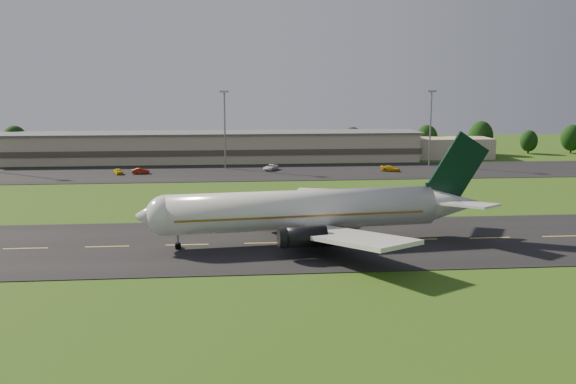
{
  "coord_description": "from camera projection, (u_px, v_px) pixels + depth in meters",
  "views": [
    {
      "loc": [
        6.13,
        -88.27,
        22.75
      ],
      "look_at": [
        14.97,
        8.0,
        6.0
      ],
      "focal_mm": 40.0,
      "sensor_mm": 36.0,
      "label": 1
    }
  ],
  "objects": [
    {
      "name": "light_mast_centre",
      "position": [
        225.0,
        120.0,
        166.72
      ],
      "size": [
        2.4,
        1.2,
        20.35
      ],
      "color": "gray",
      "rests_on": "ground"
    },
    {
      "name": "service_vehicle_b",
      "position": [
        141.0,
        171.0,
        158.58
      ],
      "size": [
        4.4,
        1.9,
        1.41
      ],
      "primitive_type": "imported",
      "rotation": [
        0.0,
        0.0,
        1.67
      ],
      "color": "#98180A",
      "rests_on": "apron"
    },
    {
      "name": "ground",
      "position": [
        187.0,
        245.0,
        89.94
      ],
      "size": [
        360.0,
        360.0,
        0.0
      ],
      "primitive_type": "plane",
      "color": "#274812",
      "rests_on": "ground"
    },
    {
      "name": "light_mast_east",
      "position": [
        431.0,
        119.0,
        171.67
      ],
      "size": [
        2.4,
        1.2,
        20.35
      ],
      "color": "gray",
      "rests_on": "ground"
    },
    {
      "name": "taxiway",
      "position": [
        187.0,
        245.0,
        89.94
      ],
      "size": [
        220.0,
        30.0,
        0.1
      ],
      "primitive_type": "cube",
      "color": "black",
      "rests_on": "ground"
    },
    {
      "name": "airliner",
      "position": [
        308.0,
        211.0,
        90.78
      ],
      "size": [
        51.23,
        41.94,
        15.57
      ],
      "rotation": [
        0.0,
        0.0,
        0.11
      ],
      "color": "silver",
      "rests_on": "ground"
    },
    {
      "name": "terminal",
      "position": [
        230.0,
        147.0,
        184.21
      ],
      "size": [
        145.0,
        16.0,
        8.4
      ],
      "color": "#BAA98E",
      "rests_on": "ground"
    },
    {
      "name": "service_vehicle_c",
      "position": [
        271.0,
        167.0,
        165.23
      ],
      "size": [
        4.66,
        5.87,
        1.48
      ],
      "primitive_type": "imported",
      "rotation": [
        0.0,
        0.0,
        -0.48
      ],
      "color": "silver",
      "rests_on": "apron"
    },
    {
      "name": "service_vehicle_a",
      "position": [
        118.0,
        171.0,
        157.96
      ],
      "size": [
        2.99,
        4.43,
        1.4
      ],
      "primitive_type": "imported",
      "rotation": [
        0.0,
        0.0,
        0.36
      ],
      "color": "gold",
      "rests_on": "apron"
    },
    {
      "name": "service_vehicle_d",
      "position": [
        390.0,
        169.0,
        163.09
      ],
      "size": [
        5.23,
        3.89,
        1.41
      ],
      "primitive_type": "imported",
      "rotation": [
        0.0,
        0.0,
        1.12
      ],
      "color": "#E4AA0D",
      "rests_on": "apron"
    },
    {
      "name": "apron",
      "position": [
        205.0,
        173.0,
        160.58
      ],
      "size": [
        260.0,
        30.0,
        0.1
      ],
      "primitive_type": "cube",
      "color": "black",
      "rests_on": "ground"
    },
    {
      "name": "tree_line",
      "position": [
        303.0,
        140.0,
        195.56
      ],
      "size": [
        196.62,
        9.39,
        10.47
      ],
      "color": "black",
      "rests_on": "ground"
    }
  ]
}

